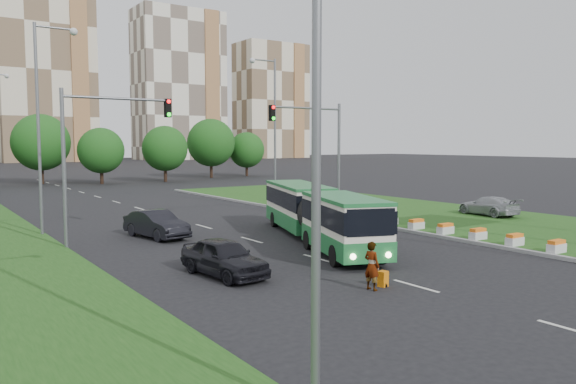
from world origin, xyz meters
TOP-DOWN VIEW (x-y plane):
  - ground at (0.00, 0.00)m, footprint 360.00×360.00m
  - grass_median at (13.00, 8.00)m, footprint 14.00×60.00m
  - median_kerb at (6.05, 8.00)m, footprint 0.30×60.00m
  - lane_markings at (-3.00, 20.00)m, footprint 0.20×100.00m
  - flower_planters at (6.70, -1.40)m, footprint 1.10×13.70m
  - traffic_mast_median at (4.78, 10.00)m, footprint 5.76×0.32m
  - traffic_mast_left at (-10.38, 9.00)m, footprint 5.76×0.32m
  - street_lamps at (-3.00, 10.00)m, footprint 36.00×60.00m
  - tree_line at (10.00, 55.00)m, footprint 120.00×8.00m
  - apartment_tower_ceast at (15.00, 150.00)m, footprint 25.00×15.00m
  - apartment_tower_east at (55.00, 150.00)m, footprint 27.00×15.00m
  - midrise_east at (90.00, 150.00)m, footprint 24.00×14.00m
  - articulated_bus at (-0.55, 3.72)m, footprint 2.35×15.08m
  - car_left_near at (-8.14, -0.56)m, footprint 2.25×4.61m
  - car_left_far at (-7.04, 9.65)m, footprint 2.45×4.87m
  - car_median at (15.80, 4.63)m, footprint 2.38×4.83m
  - pedestrian at (-4.74, -5.49)m, footprint 0.51×0.70m
  - shopping_trolley at (-4.06, -5.37)m, footprint 0.34×0.36m

SIDE VIEW (x-z plane):
  - ground at x=0.00m, z-range 0.00..0.00m
  - lane_markings at x=-3.00m, z-range -0.01..0.01m
  - grass_median at x=13.00m, z-range 0.00..0.15m
  - median_kerb at x=6.05m, z-range 0.00..0.18m
  - shopping_trolley at x=-4.06m, z-range 0.00..0.58m
  - flower_planters at x=6.70m, z-range 0.15..0.75m
  - car_left_near at x=-8.14m, z-range 0.00..1.51m
  - car_left_far at x=-7.04m, z-range 0.00..1.53m
  - car_median at x=15.80m, z-range 0.15..1.50m
  - pedestrian at x=-4.74m, z-range 0.00..1.78m
  - articulated_bus at x=-0.55m, z-range 0.28..2.76m
  - tree_line at x=10.00m, z-range 0.00..9.00m
  - traffic_mast_median at x=4.78m, z-range 1.35..9.35m
  - traffic_mast_left at x=-10.38m, z-range 1.35..9.35m
  - street_lamps at x=-3.00m, z-range 0.00..12.00m
  - midrise_east at x=90.00m, z-range 0.00..40.00m
  - apartment_tower_east at x=55.00m, z-range 0.00..47.00m
  - apartment_tower_ceast at x=15.00m, z-range 0.00..50.00m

